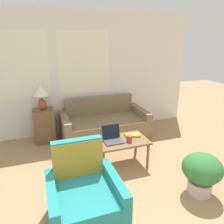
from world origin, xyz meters
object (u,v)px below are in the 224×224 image
(coffee_table, at_px, (121,143))
(laptop, at_px, (113,138))
(table_lamp, at_px, (41,94))
(potted_plant, at_px, (202,171))
(book_red, at_px, (133,135))
(armchair, at_px, (84,201))
(cup_navy, at_px, (129,139))
(couch, at_px, (104,125))

(coffee_table, bearing_deg, laptop, 172.61)
(table_lamp, distance_m, potted_plant, 3.15)
(table_lamp, bearing_deg, book_red, -43.26)
(armchair, bearing_deg, cup_navy, 43.27)
(coffee_table, xyz_separation_m, potted_plant, (0.74, -1.05, -0.05))
(couch, xyz_separation_m, armchair, (-0.94, -2.21, 0.03))
(coffee_table, xyz_separation_m, cup_navy, (0.10, -0.10, 0.11))
(cup_navy, bearing_deg, laptop, 154.86)
(laptop, distance_m, cup_navy, 0.27)
(armchair, distance_m, table_lamp, 2.50)
(book_red, bearing_deg, cup_navy, -128.70)
(table_lamp, bearing_deg, laptop, -53.52)
(potted_plant, bearing_deg, armchair, 178.10)
(couch, height_order, cup_navy, couch)
(potted_plant, bearing_deg, couch, 106.23)
(couch, distance_m, potted_plant, 2.36)
(potted_plant, bearing_deg, laptop, 129.87)
(couch, height_order, potted_plant, couch)
(laptop, xyz_separation_m, cup_navy, (0.25, -0.12, -0.00))
(cup_navy, distance_m, book_red, 0.22)
(table_lamp, height_order, cup_navy, table_lamp)
(table_lamp, xyz_separation_m, coffee_table, (1.15, -1.38, -0.62))
(armchair, xyz_separation_m, cup_navy, (0.95, 0.90, 0.22))
(armchair, xyz_separation_m, laptop, (0.71, 1.01, 0.23))
(couch, xyz_separation_m, table_lamp, (-1.24, 0.16, 0.76))
(armchair, height_order, table_lamp, table_lamp)
(couch, xyz_separation_m, potted_plant, (0.66, -2.27, 0.10))
(cup_navy, relative_size, book_red, 0.38)
(coffee_table, relative_size, potted_plant, 1.46)
(table_lamp, bearing_deg, armchair, -82.80)
(laptop, bearing_deg, cup_navy, -25.14)
(armchair, xyz_separation_m, potted_plant, (1.60, -0.05, 0.07))
(table_lamp, distance_m, book_red, 1.98)
(table_lamp, relative_size, coffee_table, 0.59)
(book_red, bearing_deg, table_lamp, 136.74)
(book_red, bearing_deg, laptop, -172.14)
(couch, height_order, armchair, armchair)
(laptop, bearing_deg, book_red, 7.86)
(couch, height_order, laptop, couch)
(couch, distance_m, book_red, 1.18)
(laptop, bearing_deg, potted_plant, -50.13)
(coffee_table, height_order, potted_plant, potted_plant)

